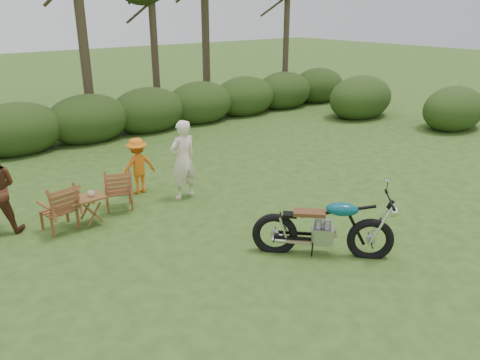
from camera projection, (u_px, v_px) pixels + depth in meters
ground at (304, 258)px, 7.54m from camera, size 80.00×80.00×0.00m
tree_line at (82, 6)px, 13.65m from camera, size 22.52×11.62×8.14m
motorcycle at (321, 254)px, 7.67m from camera, size 2.08×2.10×1.22m
lawn_chair_right at (120, 208)px, 9.41m from camera, size 0.75×0.75×0.85m
lawn_chair_left at (61, 229)px, 8.51m from camera, size 0.69×0.69×0.89m
side_table at (91, 211)px, 8.62m from camera, size 0.55×0.47×0.55m
cup at (91, 194)px, 8.53m from camera, size 0.15×0.15×0.10m
adult_a at (185, 197)px, 9.93m from camera, size 0.64×0.44×1.67m
adult_b at (2, 232)px, 8.43m from camera, size 0.97×0.87×1.64m
child at (140, 192)px, 10.21m from camera, size 0.80×0.48×1.22m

